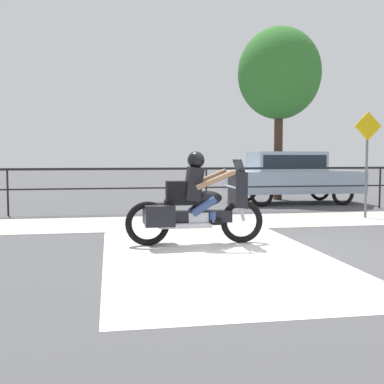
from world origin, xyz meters
The scene contains 8 objects.
ground_plane centered at (0.00, 0.00, 0.00)m, with size 120.00×120.00×0.00m, color #4C4C4F.
sidewalk_band centered at (0.00, 3.40, 0.01)m, with size 44.00×2.40×0.01m, color #B7B2A8.
crosswalk_band centered at (-1.02, -0.20, 0.00)m, with size 3.32×6.00×0.01m, color silver.
fence_railing centered at (0.00, 5.43, 0.94)m, with size 36.00×0.05×1.20m.
motorcycle centered at (-1.15, 0.70, 0.69)m, with size 2.37×0.76×1.57m.
parked_car centered at (3.08, 7.22, 0.94)m, with size 4.17×1.77×1.64m.
street_sign centered at (3.56, 3.48, 1.60)m, with size 0.69×0.06×2.56m.
tree_behind_sign centered at (3.18, 8.63, 4.29)m, with size 2.82×2.82×5.87m.
Camera 1 is at (-2.58, -7.24, 1.49)m, focal length 45.00 mm.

